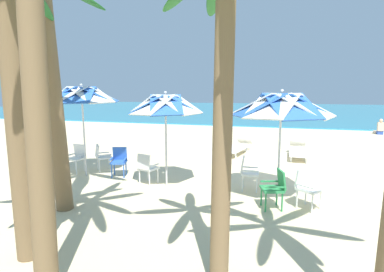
# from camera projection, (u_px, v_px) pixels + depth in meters

# --- Properties ---
(ground_plane) EXTENTS (80.00, 80.00, 0.00)m
(ground_plane) POSITION_uv_depth(u_px,v_px,m) (279.00, 167.00, 9.81)
(ground_plane) COLOR beige
(sea) EXTENTS (80.00, 36.00, 0.10)m
(sea) POSITION_uv_depth(u_px,v_px,m) (275.00, 110.00, 37.04)
(sea) COLOR teal
(sea) RESTS_ON ground
(surf_foam) EXTENTS (80.00, 0.70, 0.01)m
(surf_foam) POSITION_uv_depth(u_px,v_px,m) (277.00, 128.00, 19.63)
(surf_foam) COLOR white
(surf_foam) RESTS_ON ground
(beach_umbrella_0) EXTENTS (2.33, 2.33, 2.58)m
(beach_umbrella_0) POSITION_uv_depth(u_px,v_px,m) (281.00, 106.00, 6.63)
(beach_umbrella_0) COLOR silver
(beach_umbrella_0) RESTS_ON ground
(plastic_chair_0) EXTENTS (0.48, 0.46, 0.87)m
(plastic_chair_0) POSITION_uv_depth(u_px,v_px,m) (248.00, 171.00, 7.50)
(plastic_chair_0) COLOR white
(plastic_chair_0) RESTS_ON ground
(plastic_chair_1) EXTENTS (0.63, 0.62, 0.87)m
(plastic_chair_1) POSITION_uv_depth(u_px,v_px,m) (307.00, 186.00, 6.33)
(plastic_chair_1) COLOR white
(plastic_chair_1) RESTS_ON ground
(plastic_chair_2) EXTENTS (0.57, 0.55, 0.87)m
(plastic_chair_2) POSITION_uv_depth(u_px,v_px,m) (275.00, 187.00, 6.29)
(plastic_chair_2) COLOR #2D8C4C
(plastic_chair_2) RESTS_ON ground
(beach_umbrella_1) EXTENTS (2.00, 2.00, 2.54)m
(beach_umbrella_1) POSITION_uv_depth(u_px,v_px,m) (166.00, 105.00, 7.50)
(beach_umbrella_1) COLOR silver
(beach_umbrella_1) RESTS_ON ground
(plastic_chair_3) EXTENTS (0.55, 0.57, 0.87)m
(plastic_chair_3) POSITION_uv_depth(u_px,v_px,m) (147.00, 167.00, 7.91)
(plastic_chair_3) COLOR white
(plastic_chair_3) RESTS_ON ground
(beach_umbrella_2) EXTENTS (2.19, 2.19, 2.75)m
(beach_umbrella_2) POSITION_uv_depth(u_px,v_px,m) (82.00, 96.00, 8.44)
(beach_umbrella_2) COLOR silver
(beach_umbrella_2) RESTS_ON ground
(plastic_chair_4) EXTENTS (0.48, 0.51, 0.87)m
(plastic_chair_4) POSITION_uv_depth(u_px,v_px,m) (77.00, 156.00, 9.16)
(plastic_chair_4) COLOR white
(plastic_chair_4) RESTS_ON ground
(plastic_chair_5) EXTENTS (0.55, 0.57, 0.87)m
(plastic_chair_5) POSITION_uv_depth(u_px,v_px,m) (119.00, 160.00, 8.72)
(plastic_chair_5) COLOR blue
(plastic_chair_5) RESTS_ON ground
(plastic_chair_6) EXTENTS (0.63, 0.63, 0.87)m
(plastic_chair_6) POSITION_uv_depth(u_px,v_px,m) (102.00, 156.00, 9.25)
(plastic_chair_6) COLOR white
(plastic_chair_6) RESTS_ON ground
(sun_lounger_0) EXTENTS (0.73, 2.17, 0.62)m
(sun_lounger_0) POSITION_uv_depth(u_px,v_px,m) (298.00, 150.00, 11.17)
(sun_lounger_0) COLOR white
(sun_lounger_0) RESTS_ON ground
(sun_lounger_1) EXTENTS (1.12, 2.23, 0.62)m
(sun_lounger_1) POSITION_uv_depth(u_px,v_px,m) (237.00, 147.00, 11.82)
(sun_lounger_1) COLOR white
(sun_lounger_1) RESTS_ON ground
(palm_tree_0) EXTENTS (2.89, 2.98, 4.41)m
(palm_tree_0) POSITION_uv_depth(u_px,v_px,m) (14.00, 79.00, 4.14)
(palm_tree_0) COLOR brown
(palm_tree_0) RESTS_ON ground
(palm_tree_1) EXTENTS (2.84, 3.18, 5.18)m
(palm_tree_1) POSITION_uv_depth(u_px,v_px,m) (50.00, 61.00, 5.73)
(palm_tree_1) COLOR brown
(palm_tree_1) RESTS_ON ground
(palm_tree_2) EXTENTS (2.60, 2.80, 5.38)m
(palm_tree_2) POSITION_uv_depth(u_px,v_px,m) (30.00, 14.00, 3.29)
(palm_tree_2) COLOR brown
(palm_tree_2) RESTS_ON ground
(palm_tree_3) EXTENTS (2.65, 2.89, 4.21)m
(palm_tree_3) POSITION_uv_depth(u_px,v_px,m) (226.00, 63.00, 3.49)
(palm_tree_3) COLOR brown
(palm_tree_3) RESTS_ON ground
(beachgoer_seated) EXTENTS (0.30, 0.93, 0.92)m
(beachgoer_seated) POSITION_uv_depth(u_px,v_px,m) (379.00, 129.00, 17.11)
(beachgoer_seated) COLOR #2D4CA5
(beachgoer_seated) RESTS_ON ground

